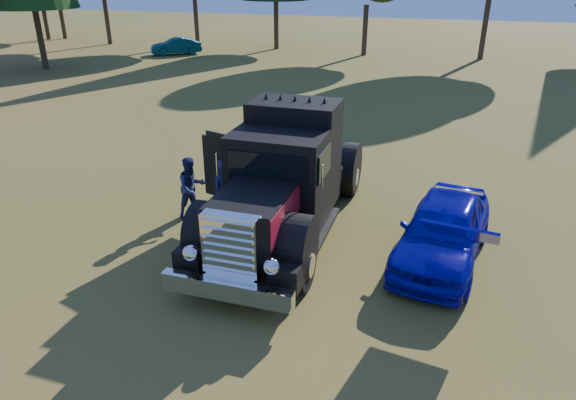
# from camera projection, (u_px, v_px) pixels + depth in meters

# --- Properties ---
(ground) EXTENTS (120.00, 120.00, 0.00)m
(ground) POSITION_uv_depth(u_px,v_px,m) (312.00, 280.00, 10.44)
(ground) COLOR #425619
(ground) RESTS_ON ground
(diamond_t_truck) EXTENTS (3.34, 7.16, 3.00)m
(diamond_t_truck) POSITION_uv_depth(u_px,v_px,m) (283.00, 184.00, 11.75)
(diamond_t_truck) COLOR black
(diamond_t_truck) RESTS_ON ground
(hotrod_coupe) EXTENTS (2.24, 4.39, 1.89)m
(hotrod_coupe) POSITION_uv_depth(u_px,v_px,m) (443.00, 230.00, 10.91)
(hotrod_coupe) COLOR #071FAB
(hotrod_coupe) RESTS_ON ground
(spectator_near) EXTENTS (0.66, 0.75, 1.73)m
(spectator_near) POSITION_uv_depth(u_px,v_px,m) (225.00, 195.00, 12.20)
(spectator_near) COLOR #20314C
(spectator_near) RESTS_ON ground
(spectator_far) EXTENTS (0.93, 0.97, 1.58)m
(spectator_far) POSITION_uv_depth(u_px,v_px,m) (192.00, 187.00, 12.82)
(spectator_far) COLOR #1F3148
(spectator_far) RESTS_ON ground
(distant_teal_car) EXTENTS (3.55, 3.17, 1.17)m
(distant_teal_car) POSITION_uv_depth(u_px,v_px,m) (176.00, 46.00, 37.13)
(distant_teal_car) COLOR #0B3645
(distant_teal_car) RESTS_ON ground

